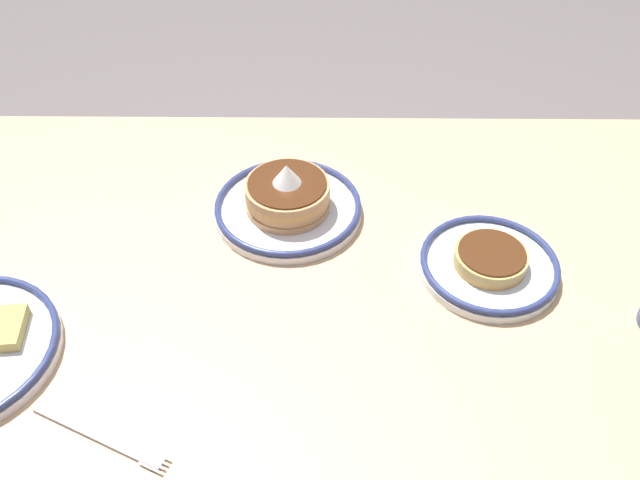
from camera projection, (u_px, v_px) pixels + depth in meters
dining_table at (356, 320)px, 1.10m from camera, size 1.41×0.82×0.74m
plate_near_main at (489, 262)px, 1.01m from camera, size 0.21×0.21×0.04m
plate_center_pancakes at (288, 202)px, 1.10m from camera, size 0.24×0.24×0.10m
fork_far at (100, 436)px, 0.81m from camera, size 0.18×0.10×0.01m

